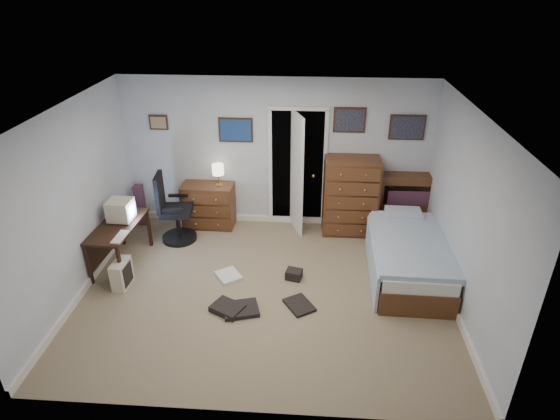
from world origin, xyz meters
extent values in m
cube|color=#83725A|center=(0.00, 0.00, -0.01)|extent=(5.00, 4.00, 0.02)
cube|color=black|center=(-2.20, 0.52, 0.64)|extent=(0.59, 1.17, 0.04)
cube|color=black|center=(-2.46, 0.00, 0.31)|extent=(0.05, 0.05, 0.63)
cube|color=black|center=(-2.00, -0.03, 0.31)|extent=(0.05, 0.05, 0.63)
cube|color=black|center=(-2.40, 1.07, 0.31)|extent=(0.05, 0.05, 0.63)
cube|color=black|center=(-1.94, 1.04, 0.31)|extent=(0.05, 0.05, 0.63)
cube|color=black|center=(-2.45, 0.53, 0.35)|extent=(0.08, 1.06, 0.44)
cube|color=beige|center=(-2.18, 0.67, 0.83)|extent=(0.35, 0.33, 0.30)
cube|color=#8CB2F2|center=(-2.01, 0.66, 0.83)|extent=(0.02, 0.25, 0.19)
cube|color=beige|center=(-2.18, 0.67, 0.67)|extent=(0.23, 0.23, 0.02)
cube|color=beige|center=(-2.02, 0.17, 0.67)|extent=(0.15, 0.36, 0.02)
cube|color=beige|center=(-2.00, -0.03, 0.20)|extent=(0.20, 0.38, 0.40)
cube|color=black|center=(-1.91, -0.04, 0.20)|extent=(0.02, 0.26, 0.31)
cylinder|color=black|center=(-1.54, 1.27, 0.03)|extent=(0.61, 0.61, 0.06)
cylinder|color=black|center=(-1.54, 1.27, 0.27)|extent=(0.07, 0.07, 0.43)
cube|color=black|center=(-1.54, 1.27, 0.52)|extent=(0.52, 0.52, 0.09)
cube|color=black|center=(-1.77, 1.25, 0.86)|extent=(0.11, 0.43, 0.59)
cube|color=black|center=(-1.51, 1.01, 0.67)|extent=(0.32, 0.09, 0.04)
cube|color=black|center=(-1.57, 1.52, 0.67)|extent=(0.32, 0.09, 0.04)
cube|color=maroon|center=(-2.32, 1.75, 0.36)|extent=(0.15, 0.15, 0.72)
cube|color=#55361B|center=(-1.14, 1.77, 0.38)|extent=(0.87, 0.46, 0.76)
cylinder|color=gold|center=(-0.94, 1.77, 0.77)|extent=(0.12, 0.12, 0.02)
cylinder|color=gold|center=(-0.94, 1.77, 0.88)|extent=(0.02, 0.02, 0.23)
cylinder|color=beige|center=(-0.94, 1.77, 1.04)|extent=(0.20, 0.20, 0.17)
cube|color=black|center=(0.35, 2.30, 1.00)|extent=(0.90, 0.60, 2.00)
cube|color=white|center=(-0.10, 1.97, 1.00)|extent=(0.06, 0.05, 2.00)
cube|color=white|center=(0.80, 1.97, 1.00)|extent=(0.06, 0.05, 2.00)
cube|color=white|center=(0.35, 1.97, 2.02)|extent=(0.96, 0.05, 0.06)
cube|color=white|center=(0.31, 1.86, 1.00)|extent=(0.31, 0.77, 2.00)
sphere|color=gold|center=(0.62, 1.71, 1.00)|extent=(0.06, 0.06, 0.06)
cube|color=#55361B|center=(1.23, 1.75, 0.65)|extent=(0.90, 0.55, 1.29)
cube|color=#55361B|center=(2.27, 1.88, 0.50)|extent=(1.12, 0.29, 1.00)
cube|color=black|center=(2.28, 1.79, 0.69)|extent=(1.03, 0.13, 0.33)
cube|color=maroon|center=(2.28, 1.79, 0.65)|extent=(0.89, 0.15, 0.25)
cube|color=#55361B|center=(2.00, 0.53, 0.17)|extent=(1.03, 1.99, 0.34)
cube|color=white|center=(2.00, 0.53, 0.43)|extent=(0.99, 1.95, 0.18)
cube|color=#6389B7|center=(2.00, 0.44, 0.54)|extent=(1.08, 1.69, 0.10)
cube|color=#6389B7|center=(1.48, 0.45, 0.28)|extent=(0.08, 1.67, 0.53)
cube|color=#7986C2|center=(2.02, 1.27, 0.58)|extent=(0.55, 0.39, 0.13)
cube|color=#331E11|center=(-1.90, 1.98, 1.75)|extent=(0.30, 0.03, 0.24)
cube|color=#998B53|center=(-1.90, 1.96, 1.75)|extent=(0.25, 0.01, 0.19)
cube|color=#331E11|center=(-0.65, 1.98, 1.65)|extent=(0.55, 0.03, 0.40)
cube|color=navy|center=(-0.65, 1.96, 1.65)|extent=(0.50, 0.01, 0.35)
cube|color=#331E11|center=(1.15, 1.98, 1.85)|extent=(0.50, 0.03, 0.40)
cube|color=black|center=(1.15, 1.96, 1.85)|extent=(0.45, 0.01, 0.35)
cube|color=#331E11|center=(2.05, 1.98, 1.75)|extent=(0.55, 0.03, 0.40)
cube|color=black|center=(2.05, 1.96, 1.75)|extent=(0.50, 0.01, 0.35)
cube|color=silver|center=(-0.56, 0.27, 0.02)|extent=(0.44, 0.46, 0.05)
cube|color=black|center=(0.47, -0.32, 0.02)|extent=(0.46, 0.50, 0.04)
cube|color=black|center=(-0.45, -0.47, 0.04)|extent=(0.49, 0.45, 0.08)
cube|color=black|center=(-0.28, -0.47, 0.03)|extent=(0.53, 0.46, 0.06)
cube|color=black|center=(0.38, 0.30, 0.07)|extent=(0.26, 0.23, 0.14)
camera|label=1|loc=(0.55, -5.20, 3.96)|focal=30.00mm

